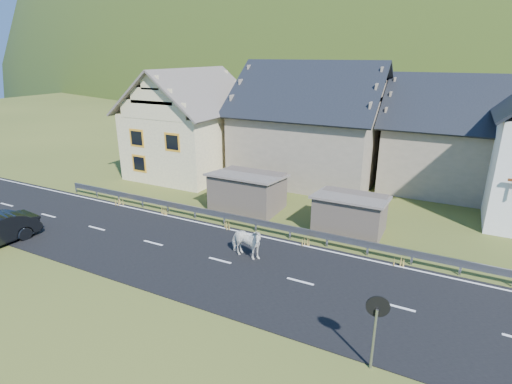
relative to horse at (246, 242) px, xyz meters
The scene contains 13 objects.
ground 1.50m from the horse, 139.32° to the right, with size 160.00×160.00×0.00m, color #344219.
road 1.49m from the horse, 139.32° to the right, with size 60.00×7.00×0.04m, color black.
lane_markings 1.47m from the horse, 139.32° to the right, with size 60.00×6.60×0.01m, color silver.
guardrail 3.03m from the horse, 108.31° to the left, with size 28.10×0.09×0.75m.
shed_left 6.41m from the horse, 117.41° to the left, with size 4.30×3.30×2.40m, color brown.
shed_right 6.29m from the horse, 55.59° to the left, with size 3.80×2.90×2.20m, color brown.
house_cream 16.05m from the horse, 134.40° to the left, with size 7.80×9.80×8.30m.
house_stone_a 14.82m from the horse, 97.82° to the left, with size 10.80×9.80×8.90m.
house_stone_b 18.40m from the horse, 63.55° to the left, with size 9.80×8.80×8.10m.
mountain 180.44m from the horse, 88.70° to the left, with size 440.00×280.00×260.00m, color #283A13.
conifer_patch 122.79m from the horse, 117.13° to the left, with size 76.00×50.00×28.00m, color black.
horse is the anchor object (origin of this frame).
traffic_mirror 8.08m from the horse, 32.83° to the right, with size 0.69×0.25×2.53m.
Camera 1 is at (9.00, -13.96, 9.17)m, focal length 28.00 mm.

